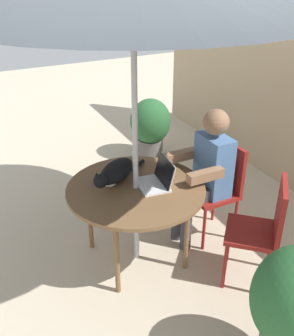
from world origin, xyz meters
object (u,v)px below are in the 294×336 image
at_px(person_seated, 206,170).
at_px(potted_plant_by_chair, 150,125).
at_px(chair_empty, 265,225).
at_px(laptop, 158,178).
at_px(chair_occupied, 219,183).
at_px(cat, 115,173).
at_px(patio_table, 136,193).

bearing_deg(person_seated, potted_plant_by_chair, 168.95).
relative_size(chair_empty, laptop, 2.78).
bearing_deg(potted_plant_by_chair, chair_occupied, -5.90).
bearing_deg(potted_plant_by_chair, chair_empty, -5.92).
bearing_deg(laptop, cat, -124.29).
height_order(chair_empty, potted_plant_by_chair, chair_empty).
distance_m(patio_table, chair_occupied, 0.84).
distance_m(chair_empty, person_seated, 0.71).
relative_size(chair_empty, person_seated, 0.73).
xyz_separation_m(patio_table, chair_occupied, (0.00, 0.83, -0.12)).
bearing_deg(chair_empty, cat, -133.97).
distance_m(laptop, potted_plant_by_chair, 1.98).
bearing_deg(potted_plant_by_chair, cat, -35.58).
height_order(patio_table, chair_empty, chair_empty).
bearing_deg(patio_table, chair_empty, 47.97).
bearing_deg(cat, potted_plant_by_chair, 144.42).
bearing_deg(chair_empty, potted_plant_by_chair, 174.08).
height_order(laptop, potted_plant_by_chair, laptop).
height_order(patio_table, person_seated, person_seated).
relative_size(patio_table, laptop, 3.42).
height_order(patio_table, chair_occupied, chair_occupied).
bearing_deg(person_seated, chair_empty, 7.22).
distance_m(patio_table, cat, 0.23).
bearing_deg(person_seated, laptop, -84.95).
relative_size(patio_table, cat, 1.93).
xyz_separation_m(chair_empty, laptop, (-0.64, -0.58, 0.24)).
xyz_separation_m(chair_empty, person_seated, (-0.68, -0.09, 0.17)).
distance_m(patio_table, chair_empty, 1.03).
relative_size(person_seated, potted_plant_by_chair, 1.61).
height_order(person_seated, laptop, person_seated).
height_order(chair_occupied, laptop, laptop).
bearing_deg(chair_occupied, person_seated, -90.00).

